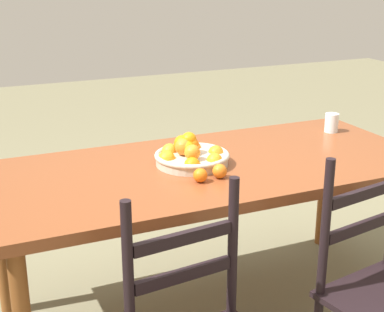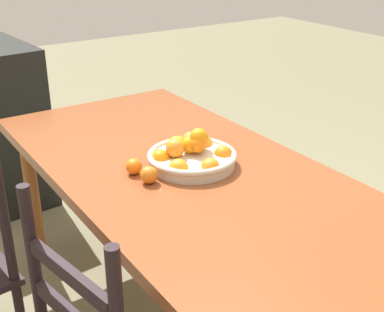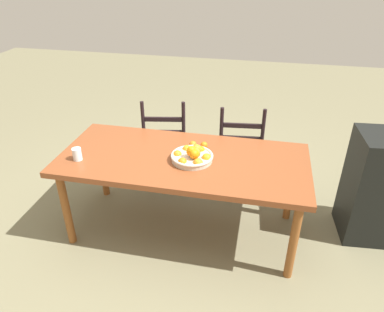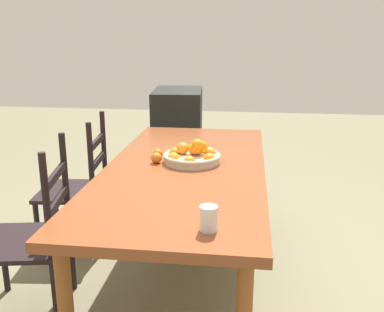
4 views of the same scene
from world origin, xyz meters
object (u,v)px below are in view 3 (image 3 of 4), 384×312
(fruit_bowl, at_px, (192,156))
(orange_loose_0, at_px, (193,144))
(orange_loose_1, at_px, (204,145))
(chair_near_window, at_px, (240,150))
(chair_by_cabinet, at_px, (166,144))
(drinking_glass, at_px, (77,154))
(dining_table, at_px, (183,165))

(fruit_bowl, height_order, orange_loose_0, fruit_bowl)
(fruit_bowl, distance_m, orange_loose_1, 0.23)
(chair_near_window, relative_size, orange_loose_1, 15.81)
(orange_loose_0, relative_size, orange_loose_1, 1.04)
(chair_by_cabinet, relative_size, drinking_glass, 9.58)
(chair_by_cabinet, distance_m, fruit_bowl, 1.01)
(fruit_bowl, distance_m, drinking_glass, 0.93)
(dining_table, distance_m, chair_by_cabinet, 0.91)
(chair_near_window, relative_size, drinking_glass, 9.40)
(dining_table, height_order, orange_loose_1, orange_loose_1)
(chair_near_window, bearing_deg, drinking_glass, 33.95)
(chair_near_window, xyz_separation_m, drinking_glass, (-1.24, -1.04, 0.38))
(orange_loose_0, bearing_deg, orange_loose_1, 5.97)
(orange_loose_1, bearing_deg, chair_near_window, 67.30)
(orange_loose_0, height_order, orange_loose_1, orange_loose_0)
(fruit_bowl, height_order, orange_loose_1, fruit_bowl)
(chair_near_window, distance_m, orange_loose_0, 0.83)
(fruit_bowl, bearing_deg, orange_loose_0, 101.15)
(chair_near_window, distance_m, orange_loose_1, 0.78)
(orange_loose_0, height_order, drinking_glass, drinking_glass)
(orange_loose_0, bearing_deg, chair_by_cabinet, 124.92)
(dining_table, relative_size, orange_loose_1, 33.64)
(dining_table, bearing_deg, chair_by_cabinet, 115.70)
(chair_by_cabinet, height_order, orange_loose_1, chair_by_cabinet)
(chair_near_window, relative_size, fruit_bowl, 2.79)
(orange_loose_0, distance_m, drinking_glass, 0.96)
(chair_near_window, xyz_separation_m, orange_loose_0, (-0.36, -0.65, 0.36))
(chair_near_window, bearing_deg, dining_table, 57.56)
(fruit_bowl, relative_size, orange_loose_1, 5.67)
(orange_loose_1, relative_size, drinking_glass, 0.59)
(dining_table, xyz_separation_m, orange_loose_1, (0.14, 0.19, 0.10))
(dining_table, relative_size, orange_loose_0, 32.35)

